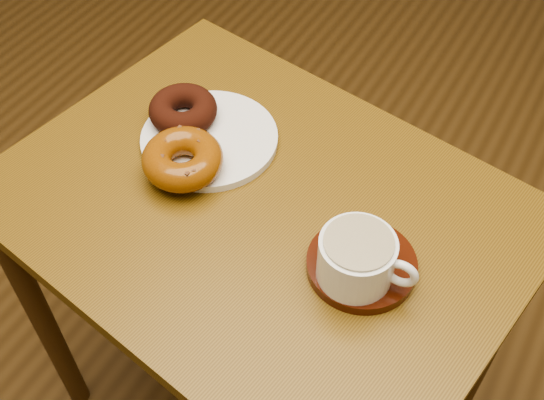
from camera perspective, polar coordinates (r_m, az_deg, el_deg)
The scene contains 7 objects.
cafe_table at distance 1.07m, azimuth -0.93°, elevation -4.17°, with size 0.83×0.68×0.70m.
donut_plate at distance 1.07m, azimuth -5.25°, elevation 5.13°, with size 0.21×0.21×0.01m, color white.
donut_cinnamon at distance 1.08m, azimuth -7.46°, elevation 7.52°, with size 0.11×0.11×0.04m, color #34130A.
donut_caramel at distance 1.00m, azimuth -7.49°, elevation 3.43°, with size 0.15×0.15×0.04m.
saucer at distance 0.92m, azimuth 7.49°, elevation -5.38°, with size 0.15×0.15×0.02m, color #3A1307.
coffee_cup at distance 0.87m, azimuth 7.19°, elevation -4.87°, with size 0.13×0.10×0.07m.
teaspoon at distance 0.93m, azimuth 6.80°, elevation -3.07°, with size 0.03×0.09×0.01m.
Camera 1 is at (0.32, -0.35, 1.45)m, focal length 45.00 mm.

